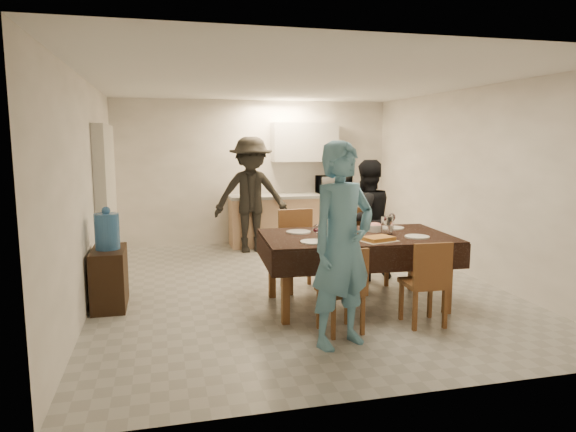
# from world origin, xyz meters

# --- Properties ---
(floor) EXTENTS (5.00, 6.00, 0.02)m
(floor) POSITION_xyz_m (0.00, 0.00, 0.00)
(floor) COLOR #A8A7A3
(floor) RESTS_ON ground
(ceiling) EXTENTS (5.00, 6.00, 0.02)m
(ceiling) POSITION_xyz_m (0.00, 0.00, 2.60)
(ceiling) COLOR white
(ceiling) RESTS_ON wall_back
(wall_back) EXTENTS (5.00, 0.02, 2.60)m
(wall_back) POSITION_xyz_m (0.00, 3.00, 1.30)
(wall_back) COLOR white
(wall_back) RESTS_ON floor
(wall_front) EXTENTS (5.00, 0.02, 2.60)m
(wall_front) POSITION_xyz_m (0.00, -3.00, 1.30)
(wall_front) COLOR white
(wall_front) RESTS_ON floor
(wall_left) EXTENTS (0.02, 6.00, 2.60)m
(wall_left) POSITION_xyz_m (-2.50, 0.00, 1.30)
(wall_left) COLOR white
(wall_left) RESTS_ON floor
(wall_right) EXTENTS (0.02, 6.00, 2.60)m
(wall_right) POSITION_xyz_m (2.50, 0.00, 1.30)
(wall_right) COLOR white
(wall_right) RESTS_ON floor
(stub_partition) EXTENTS (0.15, 1.40, 2.10)m
(stub_partition) POSITION_xyz_m (-2.42, 1.20, 1.05)
(stub_partition) COLOR beige
(stub_partition) RESTS_ON floor
(kitchen_base_cabinet) EXTENTS (2.20, 0.60, 0.86)m
(kitchen_base_cabinet) POSITION_xyz_m (0.60, 2.68, 0.43)
(kitchen_base_cabinet) COLOR tan
(kitchen_base_cabinet) RESTS_ON floor
(kitchen_worktop) EXTENTS (2.24, 0.64, 0.05)m
(kitchen_worktop) POSITION_xyz_m (0.60, 2.68, 0.89)
(kitchen_worktop) COLOR #A2A39E
(kitchen_worktop) RESTS_ON kitchen_base_cabinet
(upper_cabinet) EXTENTS (1.20, 0.34, 0.70)m
(upper_cabinet) POSITION_xyz_m (0.90, 2.82, 1.85)
(upper_cabinet) COLOR silver
(upper_cabinet) RESTS_ON wall_back
(dining_table) EXTENTS (2.18, 1.36, 0.82)m
(dining_table) POSITION_xyz_m (0.46, -0.91, 0.79)
(dining_table) COLOR black
(dining_table) RESTS_ON floor
(chair_near_left) EXTENTS (0.45, 0.45, 0.47)m
(chair_near_left) POSITION_xyz_m (0.01, -1.74, 0.53)
(chair_near_left) COLOR brown
(chair_near_left) RESTS_ON floor
(chair_near_right) EXTENTS (0.42, 0.42, 0.48)m
(chair_near_right) POSITION_xyz_m (0.91, -1.75, 0.55)
(chair_near_right) COLOR brown
(chair_near_right) RESTS_ON floor
(chair_far_left) EXTENTS (0.49, 0.49, 0.54)m
(chair_far_left) POSITION_xyz_m (0.01, -0.26, 0.62)
(chair_far_left) COLOR brown
(chair_far_left) RESTS_ON floor
(chair_far_right) EXTENTS (0.56, 0.57, 0.54)m
(chair_far_right) POSITION_xyz_m (0.91, -0.26, 0.61)
(chair_far_right) COLOR brown
(chair_far_right) RESTS_ON floor
(console) EXTENTS (0.36, 0.73, 0.67)m
(console) POSITION_xyz_m (-2.28, -0.29, 0.34)
(console) COLOR black
(console) RESTS_ON floor
(water_jug) EXTENTS (0.27, 0.27, 0.41)m
(water_jug) POSITION_xyz_m (-2.28, -0.29, 0.88)
(water_jug) COLOR #3D77B8
(water_jug) RESTS_ON console
(wine_bottle) EXTENTS (0.09, 0.09, 0.34)m
(wine_bottle) POSITION_xyz_m (0.41, -0.86, 1.00)
(wine_bottle) COLOR black
(wine_bottle) RESTS_ON dining_table
(water_pitcher) EXTENTS (0.14, 0.14, 0.21)m
(water_pitcher) POSITION_xyz_m (0.81, -0.96, 0.93)
(water_pitcher) COLOR white
(water_pitcher) RESTS_ON dining_table
(savoury_tart) EXTENTS (0.43, 0.37, 0.05)m
(savoury_tart) POSITION_xyz_m (0.56, -1.29, 0.85)
(savoury_tart) COLOR #C6853A
(savoury_tart) RESTS_ON dining_table
(salad_bowl) EXTENTS (0.20, 0.20, 0.08)m
(salad_bowl) POSITION_xyz_m (0.76, -0.73, 0.86)
(salad_bowl) COLOR silver
(salad_bowl) RESTS_ON dining_table
(mushroom_dish) EXTENTS (0.21, 0.21, 0.04)m
(mushroom_dish) POSITION_xyz_m (0.41, -0.63, 0.84)
(mushroom_dish) COLOR silver
(mushroom_dish) RESTS_ON dining_table
(wine_glass_a) EXTENTS (0.08, 0.08, 0.18)m
(wine_glass_a) POSITION_xyz_m (-0.09, -1.16, 0.92)
(wine_glass_a) COLOR white
(wine_glass_a) RESTS_ON dining_table
(wine_glass_b) EXTENTS (0.09, 0.09, 0.20)m
(wine_glass_b) POSITION_xyz_m (1.01, -0.66, 0.92)
(wine_glass_b) COLOR white
(wine_glass_b) RESTS_ON dining_table
(wine_glass_c) EXTENTS (0.08, 0.08, 0.17)m
(wine_glass_c) POSITION_xyz_m (0.26, -0.61, 0.91)
(wine_glass_c) COLOR white
(wine_glass_c) RESTS_ON dining_table
(plate_near_left) EXTENTS (0.27, 0.27, 0.02)m
(plate_near_left) POSITION_xyz_m (-0.14, -1.21, 0.83)
(plate_near_left) COLOR silver
(plate_near_left) RESTS_ON dining_table
(plate_near_right) EXTENTS (0.27, 0.27, 0.02)m
(plate_near_right) POSITION_xyz_m (1.06, -1.21, 0.83)
(plate_near_right) COLOR silver
(plate_near_right) RESTS_ON dining_table
(plate_far_left) EXTENTS (0.29, 0.29, 0.02)m
(plate_far_left) POSITION_xyz_m (-0.14, -0.61, 0.83)
(plate_far_left) COLOR silver
(plate_far_left) RESTS_ON dining_table
(plate_far_right) EXTENTS (0.26, 0.26, 0.01)m
(plate_far_right) POSITION_xyz_m (1.06, -0.61, 0.83)
(plate_far_right) COLOR silver
(plate_far_right) RESTS_ON dining_table
(microwave) EXTENTS (0.59, 0.40, 0.33)m
(microwave) POSITION_xyz_m (1.42, 2.68, 1.07)
(microwave) COLOR silver
(microwave) RESTS_ON kitchen_worktop
(person_near) EXTENTS (0.80, 0.67, 1.89)m
(person_near) POSITION_xyz_m (-0.09, -1.96, 0.94)
(person_near) COLOR #5A93B2
(person_near) RESTS_ON floor
(person_far) EXTENTS (0.91, 0.77, 1.63)m
(person_far) POSITION_xyz_m (1.01, 0.14, 0.81)
(person_far) COLOR black
(person_far) RESTS_ON floor
(person_kitchen) EXTENTS (1.26, 0.72, 1.95)m
(person_kitchen) POSITION_xyz_m (-0.20, 2.23, 0.97)
(person_kitchen) COLOR black
(person_kitchen) RESTS_ON floor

